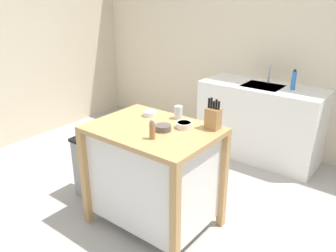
% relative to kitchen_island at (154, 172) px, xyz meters
% --- Properties ---
extents(ground_plane, '(6.27, 6.27, 0.00)m').
position_rel_kitchen_island_xyz_m(ground_plane, '(-0.02, 0.15, -0.52)').
color(ground_plane, '#ADA8A0').
rests_on(ground_plane, ground).
extents(wall_back, '(5.27, 0.10, 2.60)m').
position_rel_kitchen_island_xyz_m(wall_back, '(-0.02, 2.18, 0.78)').
color(wall_back, beige).
rests_on(wall_back, ground).
extents(wall_left, '(0.10, 2.63, 2.60)m').
position_rel_kitchen_island_xyz_m(wall_left, '(-2.66, 0.86, 0.78)').
color(wall_left, beige).
rests_on(wall_left, ground).
extents(kitchen_island, '(1.02, 0.75, 0.93)m').
position_rel_kitchen_island_xyz_m(kitchen_island, '(0.00, 0.00, 0.00)').
color(kitchen_island, tan).
rests_on(kitchen_island, ground).
extents(knife_block, '(0.11, 0.09, 0.25)m').
position_rel_kitchen_island_xyz_m(knife_block, '(0.39, 0.27, 0.50)').
color(knife_block, '#AD7F4C').
rests_on(knife_block, kitchen_island).
extents(bowl_ceramic_small, '(0.13, 0.13, 0.05)m').
position_rel_kitchen_island_xyz_m(bowl_ceramic_small, '(0.20, 0.15, 0.43)').
color(bowl_ceramic_small, silver).
rests_on(bowl_ceramic_small, kitchen_island).
extents(bowl_ceramic_wide, '(0.11, 0.11, 0.04)m').
position_rel_kitchen_island_xyz_m(bowl_ceramic_wide, '(-0.20, 0.20, 0.43)').
color(bowl_ceramic_wide, silver).
rests_on(bowl_ceramic_wide, kitchen_island).
extents(bowl_stoneware_deep, '(0.13, 0.13, 0.05)m').
position_rel_kitchen_island_xyz_m(bowl_stoneware_deep, '(0.10, 0.00, 0.43)').
color(bowl_stoneware_deep, '#564C47').
rests_on(bowl_stoneware_deep, kitchen_island).
extents(drinking_cup, '(0.07, 0.07, 0.11)m').
position_rel_kitchen_island_xyz_m(drinking_cup, '(0.04, 0.30, 0.46)').
color(drinking_cup, silver).
rests_on(drinking_cup, kitchen_island).
extents(pepper_grinder, '(0.04, 0.04, 0.16)m').
position_rel_kitchen_island_xyz_m(pepper_grinder, '(0.14, -0.17, 0.48)').
color(pepper_grinder, '#9E7042').
rests_on(pepper_grinder, kitchen_island).
extents(trash_bin, '(0.36, 0.28, 0.63)m').
position_rel_kitchen_island_xyz_m(trash_bin, '(-0.75, -0.02, -0.20)').
color(trash_bin, gray).
rests_on(trash_bin, ground).
extents(sink_counter, '(1.44, 0.60, 0.91)m').
position_rel_kitchen_island_xyz_m(sink_counter, '(0.16, 1.83, -0.06)').
color(sink_counter, white).
rests_on(sink_counter, ground).
extents(sink_faucet, '(0.02, 0.02, 0.22)m').
position_rel_kitchen_island_xyz_m(sink_faucet, '(0.16, 1.97, 0.50)').
color(sink_faucet, '#B7BCC1').
rests_on(sink_faucet, sink_counter).
extents(bottle_dish_soap, '(0.05, 0.05, 0.23)m').
position_rel_kitchen_island_xyz_m(bottle_dish_soap, '(0.49, 1.85, 0.50)').
color(bottle_dish_soap, blue).
rests_on(bottle_dish_soap, sink_counter).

